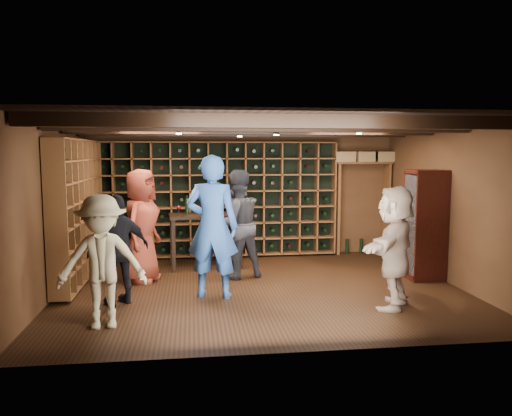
{
  "coord_description": "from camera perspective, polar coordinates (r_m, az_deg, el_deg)",
  "views": [
    {
      "loc": [
        -1.02,
        -7.37,
        2.07
      ],
      "look_at": [
        -0.05,
        0.2,
        1.21
      ],
      "focal_mm": 35.0,
      "sensor_mm": 36.0,
      "label": 1
    }
  ],
  "objects": [
    {
      "name": "room_shell",
      "position": [
        7.5,
        0.5,
        9.13
      ],
      "size": [
        6.0,
        6.0,
        6.0
      ],
      "color": "#4F311B",
      "rests_on": "ground"
    },
    {
      "name": "man_grey_suit",
      "position": [
        8.16,
        -2.23,
        -1.86
      ],
      "size": [
        1.04,
        0.92,
        1.78
      ],
      "primitive_type": "imported",
      "rotation": [
        0.0,
        0.0,
        3.48
      ],
      "color": "black",
      "rests_on": "ground"
    },
    {
      "name": "tasting_table",
      "position": [
        8.94,
        -5.8,
        -1.48
      ],
      "size": [
        1.33,
        0.75,
        1.24
      ],
      "rotation": [
        0.0,
        0.0,
        0.09
      ],
      "color": "black",
      "rests_on": "ground"
    },
    {
      "name": "guest_red_floral",
      "position": [
        8.12,
        -12.99,
        -1.99
      ],
      "size": [
        0.82,
        1.02,
        1.8
      ],
      "primitive_type": "imported",
      "rotation": [
        0.0,
        0.0,
        1.25
      ],
      "color": "maroon",
      "rests_on": "ground"
    },
    {
      "name": "guest_khaki",
      "position": [
        6.13,
        -17.22,
        -5.89
      ],
      "size": [
        1.07,
        0.68,
        1.58
      ],
      "primitive_type": "imported",
      "rotation": [
        0.0,
        0.0,
        0.1
      ],
      "color": "#9A8F6A",
      "rests_on": "ground"
    },
    {
      "name": "guest_woman_black",
      "position": [
        7.0,
        -15.41,
        -4.63
      ],
      "size": [
        0.93,
        0.8,
        1.5
      ],
      "primitive_type": "imported",
      "rotation": [
        0.0,
        0.0,
        3.74
      ],
      "color": "black",
      "rests_on": "ground"
    },
    {
      "name": "ground",
      "position": [
        7.72,
        0.54,
        -9.09
      ],
      "size": [
        6.0,
        6.0,
        0.0
      ],
      "primitive_type": "plane",
      "color": "black",
      "rests_on": "ground"
    },
    {
      "name": "wine_rack_back",
      "position": [
        9.76,
        -4.39,
        1.03
      ],
      "size": [
        4.65,
        0.3,
        2.2
      ],
      "color": "brown",
      "rests_on": "ground"
    },
    {
      "name": "man_blue_shirt",
      "position": [
        7.08,
        -5.01,
        -2.13
      ],
      "size": [
        0.83,
        0.64,
        2.03
      ],
      "primitive_type": "imported",
      "rotation": [
        0.0,
        0.0,
        2.91
      ],
      "color": "navy",
      "rests_on": "ground"
    },
    {
      "name": "crate_shelf",
      "position": [
        10.29,
        12.16,
        3.52
      ],
      "size": [
        1.2,
        0.32,
        2.07
      ],
      "color": "brown",
      "rests_on": "ground"
    },
    {
      "name": "display_cabinet",
      "position": [
        8.53,
        18.74,
        -2.07
      ],
      "size": [
        0.55,
        0.5,
        1.75
      ],
      "color": "black",
      "rests_on": "ground"
    },
    {
      "name": "guest_beige",
      "position": [
        6.87,
        15.56,
        -4.32
      ],
      "size": [
        1.26,
        1.51,
        1.63
      ],
      "primitive_type": "imported",
      "rotation": [
        0.0,
        0.0,
        4.1
      ],
      "color": "tan",
      "rests_on": "ground"
    },
    {
      "name": "wine_rack_left",
      "position": [
        8.44,
        -19.66,
        -0.17
      ],
      "size": [
        0.3,
        2.65,
        2.2
      ],
      "color": "brown",
      "rests_on": "ground"
    }
  ]
}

